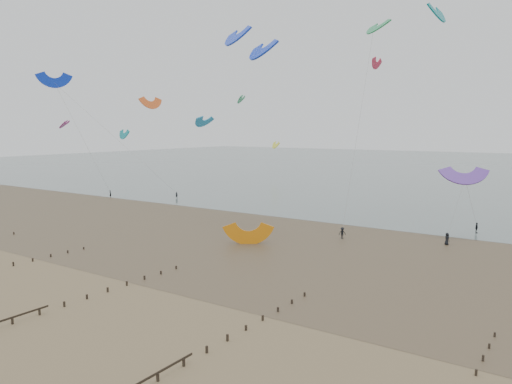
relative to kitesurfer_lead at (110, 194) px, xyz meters
The scene contains 5 objects.
ground 73.56m from the kitesurfer_lead, 42.86° to the right, with size 500.00×500.00×0.00m, color brown.
sea_and_shore 52.24m from the kitesurfer_lead, 17.41° to the right, with size 500.00×665.00×0.03m.
kitesurfer_lead is the anchor object (origin of this frame).
grounded_kite 61.66m from the kitesurfer_lead, 20.89° to the right, with size 6.36×3.33×4.85m, color orange, non-canonical shape.
kites_airborne 62.85m from the kitesurfer_lead, 29.84° to the left, with size 249.38×119.08×36.94m.
Camera 1 is at (45.74, -32.07, 17.32)m, focal length 35.00 mm.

